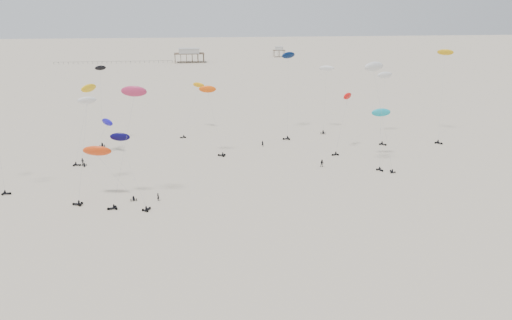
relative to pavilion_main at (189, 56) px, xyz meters
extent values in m
plane|color=beige|center=(10.00, -150.00, -4.22)|extent=(900.00, 900.00, 0.00)
cube|color=brown|center=(0.00, 0.00, 1.93)|extent=(21.00, 13.00, 0.30)
cube|color=silver|center=(0.00, 0.00, 3.68)|extent=(14.00, 8.40, 3.20)
cube|color=#B2B2AD|center=(0.00, 0.00, 5.43)|extent=(15.00, 9.00, 0.30)
cube|color=brown|center=(70.00, 30.00, 0.93)|extent=(9.00, 7.00, 0.30)
cube|color=silver|center=(70.00, 30.00, 2.28)|extent=(5.60, 4.20, 2.40)
cube|color=#B2B2AD|center=(70.00, 30.00, 3.63)|extent=(6.00, 4.50, 0.30)
cube|color=black|center=(-52.00, 0.00, -2.77)|extent=(80.00, 0.10, 0.10)
cylinder|color=gray|center=(70.86, -224.09, 8.01)|extent=(0.03, 0.03, 27.82)
ellipsoid|color=gold|center=(74.28, -216.94, 20.31)|extent=(5.21, 4.48, 2.40)
cylinder|color=gray|center=(-27.67, -216.98, 6.46)|extent=(0.03, 0.03, 20.81)
ellipsoid|color=black|center=(-27.46, -213.84, 16.95)|extent=(3.37, 2.31, 1.56)
cylinder|color=gray|center=(37.04, -234.75, 3.01)|extent=(0.03, 0.03, 15.65)
ellipsoid|color=red|center=(39.51, -231.18, 10.27)|extent=(3.87, 3.84, 1.97)
cylinder|color=gray|center=(-27.22, -232.55, -0.22)|extent=(0.03, 0.03, 14.65)
ellipsoid|color=#170EBD|center=(-24.95, -226.48, 4.04)|extent=(4.35, 4.71, 2.32)
cylinder|color=gray|center=(-14.94, -264.64, 1.97)|extent=(0.03, 0.03, 15.50)
ellipsoid|color=#090543|center=(-17.55, -259.85, 8.23)|extent=(4.40, 2.23, 2.04)
cylinder|color=gray|center=(43.74, -245.94, 1.40)|extent=(0.03, 0.03, 16.81)
ellipsoid|color=#19A9C1|center=(45.98, -239.53, 7.25)|extent=(5.13, 1.87, 2.43)
cylinder|color=gray|center=(-18.84, -261.68, 0.46)|extent=(0.03, 0.03, 11.08)
ellipsoid|color=#F14211|center=(-22.27, -259.97, 5.52)|extent=(6.35, 3.73, 2.97)
cylinder|color=gray|center=(-2.48, -207.76, 2.65)|extent=(0.03, 0.03, 18.68)
ellipsoid|color=#FFA60D|center=(0.25, -201.37, 9.67)|extent=(4.64, 4.38, 2.20)
cylinder|color=gray|center=(26.59, -213.59, 7.37)|extent=(0.03, 0.03, 25.81)
ellipsoid|color=#051946|center=(28.07, -206.66, 19.08)|extent=(5.54, 4.41, 2.58)
cylinder|color=gray|center=(-25.54, -257.67, 5.02)|extent=(0.03, 0.03, 22.13)
ellipsoid|color=white|center=(-25.02, -250.63, 14.24)|extent=(4.17, 2.36, 1.95)
cylinder|color=gray|center=(-16.45, -264.79, 6.64)|extent=(0.03, 0.03, 21.77)
ellipsoid|color=#BE2C59|center=(-13.96, -261.75, 17.73)|extent=(5.54, 3.20, 2.59)
cylinder|color=gray|center=(53.55, -223.00, 4.62)|extent=(0.03, 0.03, 22.37)
ellipsoid|color=white|center=(56.11, -215.70, 13.60)|extent=(5.25, 2.58, 2.48)
cylinder|color=gray|center=(42.08, -250.35, 7.65)|extent=(0.03, 0.03, 23.96)
ellipsoid|color=white|center=(40.40, -246.58, 19.89)|extent=(5.79, 3.61, 2.65)
cylinder|color=gray|center=(39.02, -211.19, 5.31)|extent=(0.03, 0.03, 19.08)
ellipsoid|color=white|center=(40.22, -207.56, 14.91)|extent=(5.20, 3.78, 2.39)
cylinder|color=gray|center=(3.27, -232.93, 4.34)|extent=(0.03, 0.03, 16.40)
ellipsoid|color=#FF590D|center=(1.70, -231.01, 12.97)|extent=(4.70, 2.35, 2.21)
cylinder|color=gray|center=(-30.05, -232.78, 4.45)|extent=(0.03, 0.03, 19.26)
ellipsoid|color=yellow|center=(-28.68, -227.55, 13.37)|extent=(4.62, 5.48, 2.61)
imported|color=black|center=(-10.40, -264.47, -4.22)|extent=(0.82, 0.83, 1.90)
imported|color=black|center=(28.49, -247.44, -4.22)|extent=(1.16, 0.82, 2.17)
imported|color=black|center=(-30.08, -237.37, -4.22)|extent=(1.38, 1.17, 2.06)
imported|color=black|center=(16.90, -226.84, -4.22)|extent=(0.80, 0.67, 1.89)
camera|label=1|loc=(-4.14, -360.58, 33.45)|focal=35.00mm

